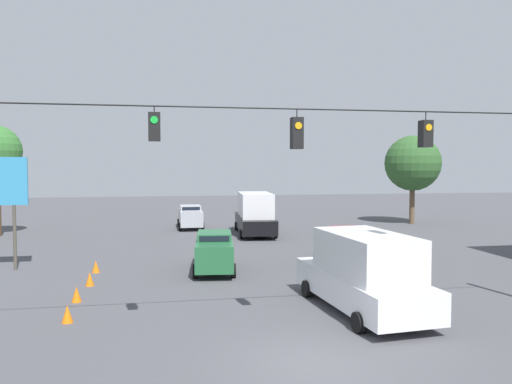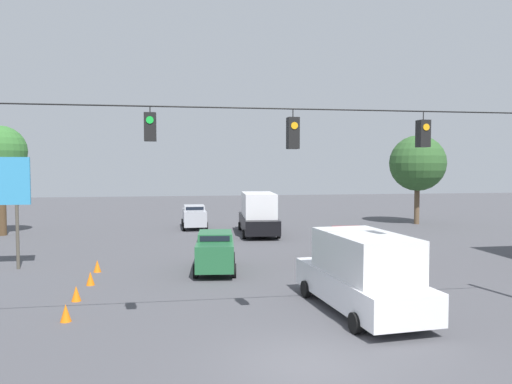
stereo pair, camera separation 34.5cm
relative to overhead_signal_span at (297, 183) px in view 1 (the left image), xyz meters
The scene contains 12 objects.
ground_plane 4.94m from the overhead_signal_span, 89.45° to the left, with size 140.00×140.00×0.00m, color #47474C.
overhead_signal_span is the anchor object (origin of this frame).
sedan_silver_withflow_deep 26.29m from the overhead_signal_span, 86.03° to the right, with size 1.98×4.34×1.85m.
sedan_green_withflow_mid 10.39m from the overhead_signal_span, 81.37° to the right, with size 2.28×4.72×1.88m.
sedan_red_oncoming_far 12.53m from the overhead_signal_span, 118.15° to the right, with size 2.00×3.87×1.82m.
box_truck_black_oncoming_deep 22.10m from the overhead_signal_span, 97.03° to the right, with size 2.97×7.31×3.04m.
box_truck_white_crossing_near 4.87m from the overhead_signal_span, 143.69° to the right, with size 3.05×6.72×2.74m.
traffic_cone_nearest 8.54m from the overhead_signal_span, 21.45° to the right, with size 0.36×0.36×0.57m, color orange.
traffic_cone_second 9.72m from the overhead_signal_span, 36.50° to the right, with size 0.36×0.36×0.57m, color orange.
traffic_cone_third 11.17m from the overhead_signal_span, 48.04° to the right, with size 0.36×0.36×0.57m, color orange.
traffic_cone_fourth 13.17m from the overhead_signal_span, 55.80° to the right, with size 0.36×0.36×0.57m, color orange.
tree_horizon_left 31.02m from the overhead_signal_span, 123.64° to the right, with size 4.75×4.75×7.60m.
Camera 1 is at (3.72, 12.00, 5.07)m, focal length 35.00 mm.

